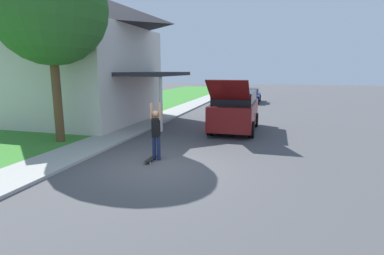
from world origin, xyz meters
name	(u,v)px	position (x,y,z in m)	size (l,w,h in m)	color
ground_plane	(159,166)	(0.00, 0.00, 0.00)	(120.00, 120.00, 0.00)	#49494C
lawn	(70,123)	(-8.00, 6.00, 0.04)	(10.00, 80.00, 0.08)	#387F2D
sidewalk	(139,126)	(-3.60, 6.00, 0.05)	(1.80, 80.00, 0.10)	#9E9E99
house	(70,52)	(-8.30, 6.86, 4.16)	(11.34, 8.34, 7.84)	beige
lawn_tree_near	(50,8)	(-5.25, 1.80, 5.51)	(4.55, 4.55, 7.73)	brown
suv_parked	(235,110)	(1.59, 6.47, 1.08)	(2.19, 5.23, 2.70)	maroon
car_down_street	(250,95)	(1.14, 20.75, 0.67)	(1.94, 4.45, 1.37)	navy
skateboarder	(156,131)	(-0.34, 0.62, 1.03)	(0.41, 0.23, 1.98)	#192347
skateboard	(151,159)	(-0.46, 0.40, 0.08)	(0.20, 0.83, 0.10)	black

